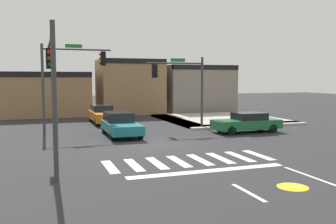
# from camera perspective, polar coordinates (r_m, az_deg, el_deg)

# --- Properties ---
(ground_plane) EXTENTS (120.00, 120.00, 0.00)m
(ground_plane) POSITION_cam_1_polar(r_m,az_deg,el_deg) (21.09, -1.41, -4.94)
(ground_plane) COLOR #2B2B2D
(crosswalk_near) EXTENTS (7.66, 2.43, 0.01)m
(crosswalk_near) POSITION_cam_1_polar(r_m,az_deg,el_deg) (16.95, 3.32, -7.46)
(crosswalk_near) COLOR silver
(crosswalk_near) RESTS_ON ground_plane
(lane_markings) EXTENTS (6.80, 18.75, 0.01)m
(lane_markings) POSITION_cam_1_polar(r_m,az_deg,el_deg) (11.84, 22.23, -13.49)
(lane_markings) COLOR white
(lane_markings) RESTS_ON ground_plane
(bike_detector_marking) EXTENTS (1.07, 1.07, 0.01)m
(bike_detector_marking) POSITION_cam_1_polar(r_m,az_deg,el_deg) (13.65, 18.64, -10.87)
(bike_detector_marking) COLOR yellow
(bike_detector_marking) RESTS_ON ground_plane
(curb_corner_northeast) EXTENTS (10.00, 10.60, 0.15)m
(curb_corner_northeast) POSITION_cam_1_polar(r_m,az_deg,el_deg) (32.95, 7.64, -1.17)
(curb_corner_northeast) COLOR #B2AA9E
(curb_corner_northeast) RESTS_ON ground_plane
(storefront_row) EXTENTS (24.29, 5.84, 5.66)m
(storefront_row) POSITION_cam_1_polar(r_m,az_deg,el_deg) (39.54, -6.49, 3.48)
(storefront_row) COLOR #93704C
(storefront_row) RESTS_ON ground_plane
(traffic_signal_southwest) EXTENTS (0.32, 5.23, 5.75)m
(traffic_signal_southwest) POSITION_cam_1_polar(r_m,az_deg,el_deg) (15.71, -17.47, 5.75)
(traffic_signal_southwest) COLOR #383A3D
(traffic_signal_southwest) RESTS_ON ground_plane
(traffic_signal_northeast) EXTENTS (4.36, 0.32, 5.26)m
(traffic_signal_northeast) POSITION_cam_1_polar(r_m,az_deg,el_deg) (26.89, 2.02, 4.97)
(traffic_signal_northeast) COLOR #383A3D
(traffic_signal_northeast) RESTS_ON ground_plane
(traffic_signal_northwest) EXTENTS (4.58, 0.32, 5.98)m
(traffic_signal_northwest) POSITION_cam_1_polar(r_m,az_deg,el_deg) (25.67, -14.96, 6.02)
(traffic_signal_northwest) COLOR #383A3D
(traffic_signal_northwest) RESTS_ON ground_plane
(car_teal) EXTENTS (1.92, 4.56, 1.48)m
(car_teal) POSITION_cam_1_polar(r_m,az_deg,el_deg) (24.14, -7.33, -1.89)
(car_teal) COLOR #196B70
(car_teal) RESTS_ON ground_plane
(car_orange) EXTENTS (1.79, 4.76, 1.48)m
(car_orange) POSITION_cam_1_polar(r_m,az_deg,el_deg) (30.93, -10.00, -0.37)
(car_orange) COLOR orange
(car_orange) RESTS_ON ground_plane
(car_green) EXTENTS (4.68, 1.79, 1.36)m
(car_green) POSITION_cam_1_polar(r_m,az_deg,el_deg) (26.01, 12.06, -1.57)
(car_green) COLOR #1E6638
(car_green) RESTS_ON ground_plane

